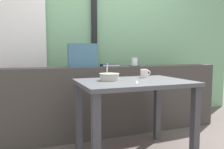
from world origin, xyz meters
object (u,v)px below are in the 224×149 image
object	(u,v)px
coaster_square	(134,66)
juice_glass	(135,62)
fork_utensil	(137,83)
soup_bowl	(109,77)
throw_pillow	(83,55)
ceramic_mug	(144,73)
closed_book	(110,65)
breakfast_table	(134,94)

from	to	relation	value
coaster_square	juice_glass	distance (m)	0.05
juice_glass	fork_utensil	xyz separation A→B (m)	(-0.36, -0.77, -0.14)
juice_glass	soup_bowl	bearing A→B (deg)	-134.35
juice_glass	throw_pillow	bearing A→B (deg)	177.78
ceramic_mug	fork_utensil	bearing A→B (deg)	-127.22
closed_book	breakfast_table	bearing A→B (deg)	-91.47
coaster_square	fork_utensil	size ratio (longest dim) A/B	0.59
breakfast_table	throw_pillow	world-z (taller)	throw_pillow
breakfast_table	throw_pillow	distance (m)	0.79
coaster_square	ceramic_mug	bearing A→B (deg)	-103.09
juice_glass	breakfast_table	bearing A→B (deg)	-117.08
throw_pillow	coaster_square	bearing A→B (deg)	-2.22
soup_bowl	ceramic_mug	distance (m)	0.43
throw_pillow	soup_bowl	distance (m)	0.60
closed_book	fork_utensil	bearing A→B (deg)	-94.40
breakfast_table	soup_bowl	bearing A→B (deg)	157.20
throw_pillow	ceramic_mug	bearing A→B (deg)	-39.82
breakfast_table	coaster_square	distance (m)	0.72
juice_glass	throw_pillow	size ratio (longest dim) A/B	0.30
juice_glass	throw_pillow	xyz separation A→B (m)	(-0.63, 0.02, 0.08)
coaster_square	closed_book	world-z (taller)	closed_book
coaster_square	closed_book	distance (m)	0.30
breakfast_table	juice_glass	xyz separation A→B (m)	(0.31, 0.61, 0.26)
soup_bowl	ceramic_mug	world-z (taller)	soup_bowl
closed_book	ceramic_mug	xyz separation A→B (m)	(0.20, -0.49, -0.06)
closed_book	fork_utensil	distance (m)	0.84
ceramic_mug	throw_pillow	bearing A→B (deg)	140.18
breakfast_table	throw_pillow	size ratio (longest dim) A/B	3.10
throw_pillow	breakfast_table	bearing A→B (deg)	-63.32
juice_glass	ceramic_mug	distance (m)	0.44
fork_utensil	juice_glass	bearing A→B (deg)	92.84
throw_pillow	ceramic_mug	distance (m)	0.72
breakfast_table	fork_utensil	bearing A→B (deg)	-106.89
throw_pillow	fork_utensil	bearing A→B (deg)	-70.92
breakfast_table	juice_glass	distance (m)	0.74
coaster_square	juice_glass	xyz separation A→B (m)	(0.00, 0.00, 0.05)
throw_pillow	soup_bowl	world-z (taller)	throw_pillow
coaster_square	soup_bowl	bearing A→B (deg)	-134.35
juice_glass	fork_utensil	size ratio (longest dim) A/B	0.57
closed_book	ceramic_mug	bearing A→B (deg)	-67.94
juice_glass	fork_utensil	distance (m)	0.86
juice_glass	ceramic_mug	xyz separation A→B (m)	(-0.10, -0.42, -0.10)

